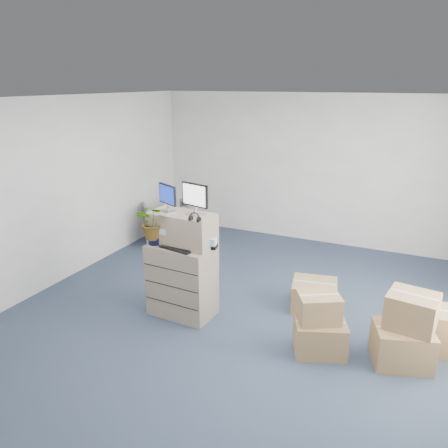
{
  "coord_description": "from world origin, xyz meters",
  "views": [
    {
      "loc": [
        1.97,
        -4.57,
        2.99
      ],
      "look_at": [
        -0.34,
        0.4,
        1.19
      ],
      "focal_mm": 35.0,
      "sensor_mm": 36.0,
      "label": 1
    }
  ],
  "objects_px": {
    "water_bottle": "(189,236)",
    "monitor_left": "(167,196)",
    "monitor_right": "(195,197)",
    "potted_plant": "(154,226)",
    "keyboard": "(177,248)",
    "office_chair": "(167,221)",
    "filing_cabinet_lower": "(182,280)"
  },
  "relations": [
    {
      "from": "filing_cabinet_lower",
      "to": "water_bottle",
      "type": "bearing_deg",
      "value": 25.99
    },
    {
      "from": "potted_plant",
      "to": "keyboard",
      "type": "bearing_deg",
      "value": 1.42
    },
    {
      "from": "keyboard",
      "to": "potted_plant",
      "type": "xyz_separation_m",
      "value": [
        -0.32,
        -0.01,
        0.24
      ]
    },
    {
      "from": "potted_plant",
      "to": "office_chair",
      "type": "distance_m",
      "value": 2.86
    },
    {
      "from": "filing_cabinet_lower",
      "to": "monitor_left",
      "type": "xyz_separation_m",
      "value": [
        -0.2,
        0.05,
        1.11
      ]
    },
    {
      "from": "filing_cabinet_lower",
      "to": "office_chair",
      "type": "bearing_deg",
      "value": 129.15
    },
    {
      "from": "keyboard",
      "to": "filing_cabinet_lower",
      "type": "bearing_deg",
      "value": 107.91
    },
    {
      "from": "water_bottle",
      "to": "office_chair",
      "type": "distance_m",
      "value": 2.91
    },
    {
      "from": "water_bottle",
      "to": "monitor_left",
      "type": "bearing_deg",
      "value": 179.11
    },
    {
      "from": "keyboard",
      "to": "potted_plant",
      "type": "relative_size",
      "value": 1.01
    },
    {
      "from": "filing_cabinet_lower",
      "to": "office_chair",
      "type": "height_order",
      "value": "filing_cabinet_lower"
    },
    {
      "from": "filing_cabinet_lower",
      "to": "potted_plant",
      "type": "bearing_deg",
      "value": -155.26
    },
    {
      "from": "potted_plant",
      "to": "monitor_right",
      "type": "bearing_deg",
      "value": 19.92
    },
    {
      "from": "monitor_left",
      "to": "office_chair",
      "type": "distance_m",
      "value": 2.9
    },
    {
      "from": "keyboard",
      "to": "office_chair",
      "type": "distance_m",
      "value": 2.96
    },
    {
      "from": "keyboard",
      "to": "monitor_right",
      "type": "bearing_deg",
      "value": 55.66
    },
    {
      "from": "water_bottle",
      "to": "office_chair",
      "type": "height_order",
      "value": "water_bottle"
    },
    {
      "from": "monitor_right",
      "to": "potted_plant",
      "type": "relative_size",
      "value": 0.84
    },
    {
      "from": "office_chair",
      "to": "filing_cabinet_lower",
      "type": "bearing_deg",
      "value": 81.69
    },
    {
      "from": "filing_cabinet_lower",
      "to": "keyboard",
      "type": "xyz_separation_m",
      "value": [
        0.01,
        -0.11,
        0.5
      ]
    },
    {
      "from": "water_bottle",
      "to": "potted_plant",
      "type": "relative_size",
      "value": 0.52
    },
    {
      "from": "monitor_left",
      "to": "monitor_right",
      "type": "bearing_deg",
      "value": 26.96
    },
    {
      "from": "keyboard",
      "to": "office_chair",
      "type": "height_order",
      "value": "keyboard"
    },
    {
      "from": "monitor_left",
      "to": "potted_plant",
      "type": "xyz_separation_m",
      "value": [
        -0.11,
        -0.17,
        -0.37
      ]
    },
    {
      "from": "monitor_right",
      "to": "water_bottle",
      "type": "xyz_separation_m",
      "value": [
        -0.09,
        -0.01,
        -0.52
      ]
    },
    {
      "from": "water_bottle",
      "to": "potted_plant",
      "type": "distance_m",
      "value": 0.46
    },
    {
      "from": "filing_cabinet_lower",
      "to": "office_chair",
      "type": "distance_m",
      "value": 2.81
    },
    {
      "from": "monitor_left",
      "to": "keyboard",
      "type": "relative_size",
      "value": 0.72
    },
    {
      "from": "monitor_right",
      "to": "monitor_left",
      "type": "bearing_deg",
      "value": -164.18
    },
    {
      "from": "water_bottle",
      "to": "office_chair",
      "type": "relative_size",
      "value": 0.3
    },
    {
      "from": "water_bottle",
      "to": "keyboard",
      "type": "bearing_deg",
      "value": -118.85
    },
    {
      "from": "keyboard",
      "to": "monitor_left",
      "type": "bearing_deg",
      "value": 154.08
    }
  ]
}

